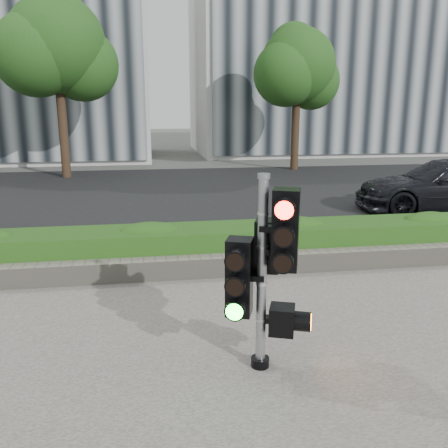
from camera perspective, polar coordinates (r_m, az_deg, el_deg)
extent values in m
plane|color=#51514C|center=(6.42, 2.44, -12.10)|extent=(120.00, 120.00, 0.00)
cube|color=black|center=(15.95, -4.73, 3.69)|extent=(60.00, 13.00, 0.02)
cube|color=gray|center=(9.30, -1.42, -3.35)|extent=(60.00, 0.25, 0.12)
cube|color=gray|center=(8.08, -0.23, -4.99)|extent=(12.00, 0.32, 0.34)
cube|color=#3E8529|center=(8.64, -0.90, -2.55)|extent=(12.00, 1.00, 0.68)
cube|color=#B7B7B2|center=(33.14, 13.25, 19.03)|extent=(18.00, 10.00, 12.00)
cylinder|color=black|center=(20.44, -18.79, 10.91)|extent=(0.36, 0.36, 4.03)
sphere|color=#123F15|center=(20.57, -19.52, 19.74)|extent=(3.74, 3.74, 3.74)
sphere|color=#123F15|center=(20.73, -16.70, 17.88)|extent=(2.88, 2.88, 2.88)
sphere|color=#123F15|center=(20.23, -21.75, 18.43)|extent=(3.17, 3.17, 3.17)
sphere|color=#123F15|center=(21.39, -19.36, 21.83)|extent=(2.59, 2.59, 2.59)
cylinder|color=black|center=(22.21, 8.58, 11.08)|extent=(0.36, 0.36, 3.58)
sphere|color=#123F15|center=(22.26, 8.85, 18.33)|extent=(3.33, 3.33, 3.33)
sphere|color=#123F15|center=(22.76, 10.45, 16.55)|extent=(2.56, 2.56, 2.56)
sphere|color=#123F15|center=(21.68, 7.44, 17.48)|extent=(2.82, 2.82, 2.82)
sphere|color=#123F15|center=(22.94, 8.41, 20.14)|extent=(2.30, 2.30, 2.30)
cylinder|color=black|center=(5.46, 4.36, -16.20)|extent=(0.20, 0.20, 0.10)
cylinder|color=gray|center=(5.03, 4.57, -6.36)|extent=(0.11, 0.11, 2.09)
cylinder|color=gray|center=(4.77, 4.81, 5.77)|extent=(0.13, 0.13, 0.05)
cube|color=#FF1107|center=(4.83, 7.41, -0.68)|extent=(0.34, 0.34, 0.83)
cube|color=#14E51E|center=(5.04, 1.86, -6.38)|extent=(0.34, 0.34, 0.83)
cube|color=black|center=(5.16, 5.27, -2.58)|extent=(0.34, 0.34, 0.57)
cube|color=orange|center=(5.23, 6.99, -11.36)|extent=(0.34, 0.34, 0.31)
imported|color=black|center=(14.45, 25.14, 4.25)|extent=(5.07, 2.57, 1.41)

